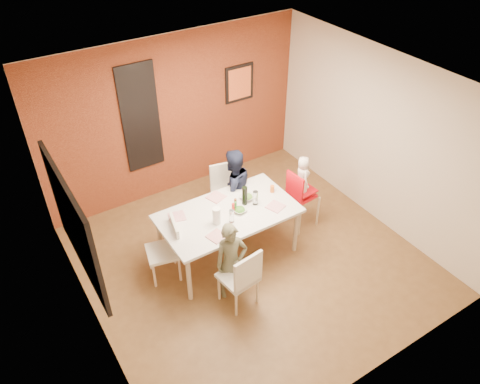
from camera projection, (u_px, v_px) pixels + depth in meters
ground at (251, 259)px, 6.86m from camera, size 4.50×4.50×0.00m
ceiling at (254, 88)px, 5.24m from camera, size 4.50×4.50×0.02m
wall_back at (175, 116)px, 7.56m from camera, size 4.50×0.02×2.70m
wall_front at (381, 301)px, 4.53m from camera, size 4.50×0.02×2.70m
wall_left at (80, 250)px, 5.08m from camera, size 0.02×4.50×2.70m
wall_right at (377, 138)px, 7.01m from camera, size 0.02×4.50×2.70m
brick_accent_wall at (176, 117)px, 7.55m from camera, size 4.50×0.02×2.70m
picture_window_frame at (74, 225)px, 5.11m from camera, size 0.05×1.70×1.30m
picture_window_pane at (75, 225)px, 5.12m from camera, size 0.02×1.55×1.15m
glassblock_strip at (141, 118)px, 7.19m from camera, size 0.55×0.03×1.70m
glassblock_surround at (141, 118)px, 7.19m from camera, size 0.60×0.03×1.76m
art_print_frame at (239, 83)px, 7.87m from camera, size 0.54×0.03×0.64m
art_print_canvas at (240, 84)px, 7.86m from camera, size 0.44×0.01×0.54m
dining_table at (228, 216)px, 6.51m from camera, size 1.92×1.06×0.80m
chair_near at (242, 276)px, 5.89m from camera, size 0.49×0.49×0.94m
chair_far at (226, 189)px, 7.36m from camera, size 0.51×0.51×0.94m
chair_left at (168, 246)px, 6.34m from camera, size 0.52×0.52×0.93m
high_chair at (300, 194)px, 7.13m from camera, size 0.46×0.46×1.01m
child_near at (231, 262)px, 6.01m from camera, size 0.48×0.38×1.17m
child_far at (233, 190)px, 7.10m from camera, size 0.68×0.54×1.35m
toddler at (302, 176)px, 6.95m from camera, size 0.30×0.37×0.66m
plate_near_left at (217, 236)px, 6.07m from camera, size 0.27×0.27×0.01m
plate_far_mid at (216, 197)px, 6.74m from camera, size 0.29×0.29×0.01m
plate_near_right at (276, 206)px, 6.57m from camera, size 0.28×0.28×0.01m
plate_far_left at (177, 217)px, 6.39m from camera, size 0.27×0.27×0.01m
salad_bowl_a at (240, 210)px, 6.48m from camera, size 0.22×0.22×0.05m
salad_bowl_b at (247, 197)px, 6.71m from camera, size 0.28×0.28×0.05m
wine_bottle at (245, 196)px, 6.54m from camera, size 0.08×0.08×0.29m
wine_glass_a at (232, 216)px, 6.26m from camera, size 0.07×0.07×0.20m
wine_glass_b at (255, 198)px, 6.56m from camera, size 0.08×0.08×0.22m
paper_towel_roll at (217, 216)px, 6.22m from camera, size 0.11×0.11×0.25m
condiment_red at (233, 208)px, 6.42m from camera, size 0.04×0.04×0.16m
condiment_green at (236, 206)px, 6.48m from camera, size 0.03×0.03×0.13m
condiment_brown at (235, 203)px, 6.51m from camera, size 0.04×0.04×0.15m
sippy_cup at (272, 189)px, 6.82m from camera, size 0.06×0.06×0.11m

